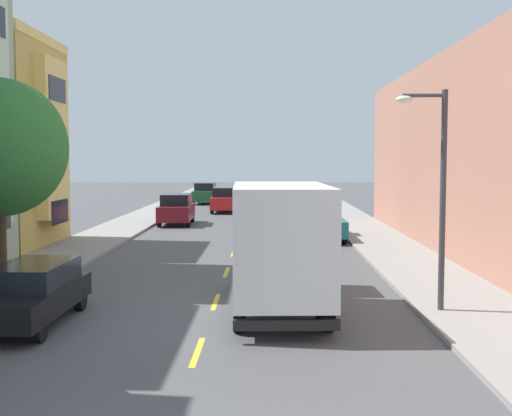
{
  "coord_description": "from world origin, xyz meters",
  "views": [
    {
      "loc": [
        1.51,
        -6.96,
        4.14
      ],
      "look_at": [
        0.94,
        24.78,
        1.78
      ],
      "focal_mm": 46.62,
      "sensor_mm": 36.0,
      "label": 1
    }
  ],
  "objects": [
    {
      "name": "parked_wagon_navy",
      "position": [
        4.3,
        40.36,
        0.8
      ],
      "size": [
        1.89,
        4.73,
        1.5
      ],
      "color": "navy",
      "rests_on": "ground_plane"
    },
    {
      "name": "delivery_box_truck",
      "position": [
        1.81,
        10.93,
        1.94
      ],
      "size": [
        2.65,
        7.31,
        3.47
      ],
      "color": "white",
      "rests_on": "ground_plane"
    },
    {
      "name": "sidewalk_left",
      "position": [
        -7.1,
        28.0,
        0.07
      ],
      "size": [
        3.2,
        120.0,
        0.14
      ],
      "primitive_type": "cube",
      "color": "gray",
      "rests_on": "ground_plane"
    },
    {
      "name": "sidewalk_right",
      "position": [
        7.1,
        28.0,
        0.07
      ],
      "size": [
        3.2,
        120.0,
        0.14
      ],
      "primitive_type": "cube",
      "color": "gray",
      "rests_on": "ground_plane"
    },
    {
      "name": "parked_suv_burgundy",
      "position": [
        -4.24,
        34.53,
        0.99
      ],
      "size": [
        2.09,
        4.86,
        1.93
      ],
      "color": "maroon",
      "rests_on": "ground_plane"
    },
    {
      "name": "parked_wagon_black",
      "position": [
        -4.44,
        9.39,
        0.8
      ],
      "size": [
        1.86,
        4.72,
        1.5
      ],
      "color": "black",
      "rests_on": "ground_plane"
    },
    {
      "name": "ground_plane",
      "position": [
        0.0,
        30.0,
        0.0
      ],
      "size": [
        160.0,
        160.0,
        0.0
      ],
      "primitive_type": "plane",
      "color": "#4C4C4F"
    },
    {
      "name": "parked_suv_forest",
      "position": [
        -4.21,
        53.81,
        0.99
      ],
      "size": [
        2.09,
        4.85,
        1.93
      ],
      "color": "#194C28",
      "rests_on": "ground_plane"
    },
    {
      "name": "street_lamp",
      "position": [
        5.93,
        10.49,
        3.55
      ],
      "size": [
        1.35,
        0.28,
        5.79
      ],
      "color": "#38383D",
      "rests_on": "sidewalk_right"
    },
    {
      "name": "parked_suv_white",
      "position": [
        4.5,
        51.26,
        0.99
      ],
      "size": [
        2.08,
        4.85,
        1.93
      ],
      "color": "silver",
      "rests_on": "ground_plane"
    },
    {
      "name": "lane_centerline_dashes",
      "position": [
        0.0,
        24.5,
        0.0
      ],
      "size": [
        0.14,
        47.2,
        0.01
      ],
      "color": "yellow",
      "rests_on": "ground_plane"
    },
    {
      "name": "moving_red_sedan",
      "position": [
        -1.8,
        44.09,
        0.99
      ],
      "size": [
        1.95,
        4.8,
        1.93
      ],
      "color": "#AD1E1E",
      "rests_on": "ground_plane"
    },
    {
      "name": "parked_pickup_teal",
      "position": [
        4.33,
        27.08,
        0.83
      ],
      "size": [
        2.0,
        5.3,
        1.73
      ],
      "color": "#195B60",
      "rests_on": "ground_plane"
    }
  ]
}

